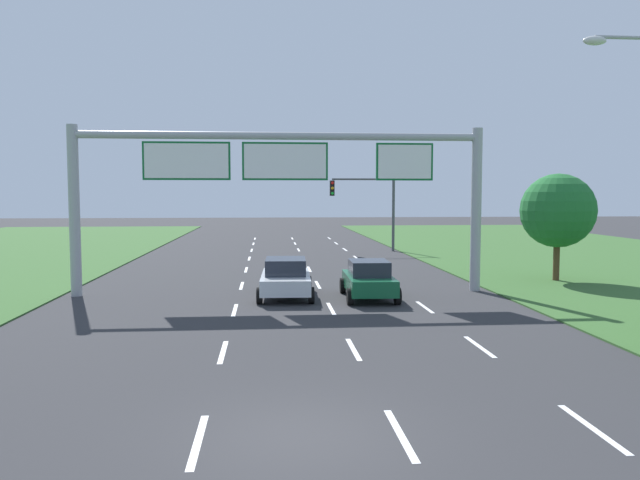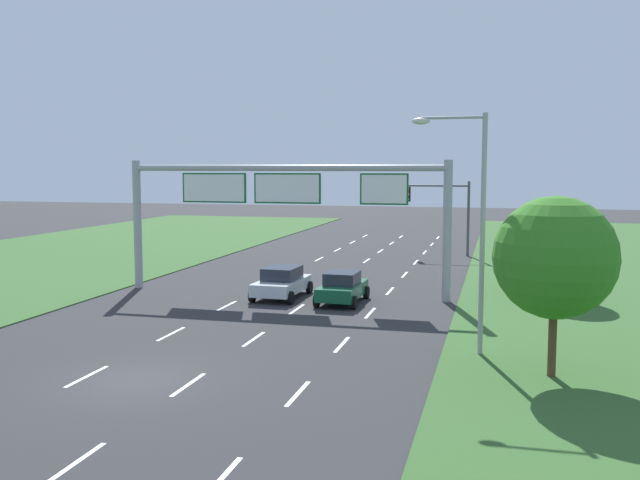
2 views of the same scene
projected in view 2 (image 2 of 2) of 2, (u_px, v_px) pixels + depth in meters
The scene contains 11 objects.
ground_plane at pixel (137, 380), 22.26m from camera, with size 200.00×200.00×0.00m, color #2D2D30.
lane_dashes_inner_left at pixel (248, 295), 37.15m from camera, with size 0.14×68.40×0.01m.
lane_dashes_inner_right at pixel (313, 298), 36.30m from camera, with size 0.14×68.40×0.01m.
lane_dashes_slip at pixel (381, 301), 35.44m from camera, with size 0.14×68.40×0.01m.
car_near_red at pixel (282, 282), 36.36m from camera, with size 2.33×4.32×1.57m.
car_lead_silver at pixel (342, 287), 34.90m from camera, with size 2.12×3.99×1.54m.
sign_gantry at pixel (283, 200), 36.89m from camera, with size 17.24×0.44×7.00m.
traffic_light_mast at pixel (442, 204), 53.40m from camera, with size 4.76×0.49×5.60m.
street_lamp at pixel (472, 212), 24.82m from camera, with size 2.61×0.32×8.50m.
roadside_tree_near at pixel (555, 258), 22.15m from camera, with size 3.85×3.85×5.77m.
roadside_tree_mid at pixel (547, 231), 36.20m from camera, with size 3.52×3.52×5.16m.
Camera 2 is at (10.90, -19.62, 6.65)m, focal length 40.00 mm.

